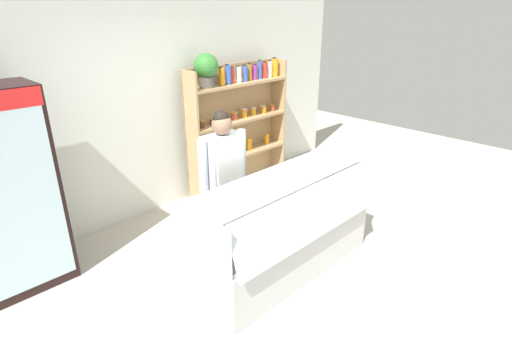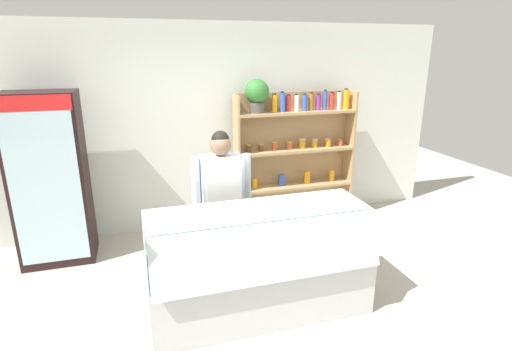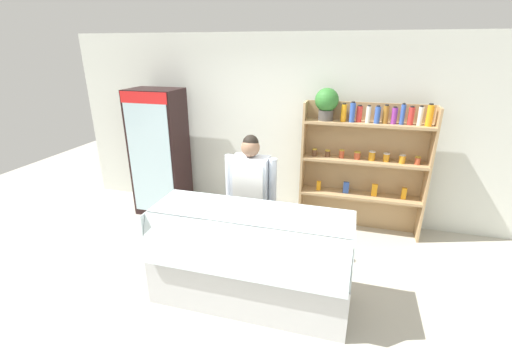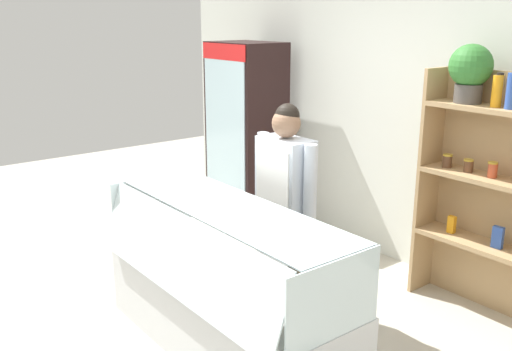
# 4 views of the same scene
# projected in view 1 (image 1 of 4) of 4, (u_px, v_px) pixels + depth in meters

# --- Properties ---
(ground_plane) EXTENTS (12.00, 12.00, 0.00)m
(ground_plane) POSITION_uv_depth(u_px,v_px,m) (275.00, 271.00, 4.15)
(ground_plane) COLOR #B7B2A3
(back_wall) EXTENTS (6.80, 0.10, 2.70)m
(back_wall) POSITION_uv_depth(u_px,v_px,m) (153.00, 109.00, 5.02)
(back_wall) COLOR silver
(back_wall) RESTS_ON ground
(drinks_fridge) EXTENTS (0.77, 0.56, 1.94)m
(drinks_fridge) POSITION_uv_depth(u_px,v_px,m) (9.00, 193.00, 3.63)
(drinks_fridge) COLOR black
(drinks_fridge) RESTS_ON ground
(shelving_unit) EXTENTS (1.66, 0.31, 2.01)m
(shelving_unit) POSITION_uv_depth(u_px,v_px,m) (233.00, 113.00, 5.58)
(shelving_unit) COLOR tan
(shelving_unit) RESTS_ON ground
(deli_display_case) EXTENTS (1.99, 0.78, 1.01)m
(deli_display_case) POSITION_uv_depth(u_px,v_px,m) (283.00, 242.00, 4.07)
(deli_display_case) COLOR silver
(deli_display_case) RESTS_ON ground
(shop_clerk) EXTENTS (0.61, 0.25, 1.60)m
(shop_clerk) POSITION_uv_depth(u_px,v_px,m) (224.00, 173.00, 4.15)
(shop_clerk) COLOR #4C4233
(shop_clerk) RESTS_ON ground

